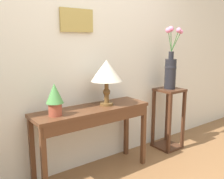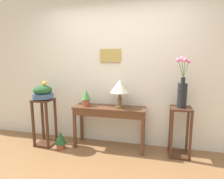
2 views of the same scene
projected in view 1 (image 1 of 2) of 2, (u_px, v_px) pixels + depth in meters
back_wall_with_art at (83, 41)px, 2.61m from camera, size 9.00×0.13×2.80m
console_table at (93, 119)px, 2.49m from camera, size 1.23×0.37×0.73m
table_lamp at (106, 72)px, 2.52m from camera, size 0.33×0.33×0.48m
potted_plant_on_console at (55, 98)px, 2.19m from camera, size 0.16×0.16×0.30m
pedestal_stand_right at (168, 119)px, 3.21m from camera, size 0.32×0.32×0.80m
flower_vase_tall_right at (171, 68)px, 3.08m from camera, size 0.20×0.21×0.78m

